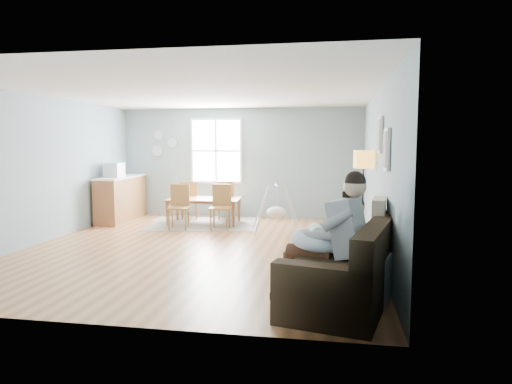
% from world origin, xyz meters
% --- Properties ---
extents(room, '(8.40, 9.40, 3.90)m').
position_xyz_m(room, '(0.00, 0.00, 2.42)').
color(room, '#935B34').
extents(window, '(1.32, 0.08, 1.62)m').
position_xyz_m(window, '(-0.60, 3.46, 1.65)').
color(window, silver).
rests_on(window, room).
extents(pictures, '(0.05, 1.34, 0.74)m').
position_xyz_m(pictures, '(2.97, -1.05, 1.85)').
color(pictures, silver).
rests_on(pictures, room).
extents(wall_plates, '(0.67, 0.02, 0.66)m').
position_xyz_m(wall_plates, '(-2.00, 3.47, 1.83)').
color(wall_plates, '#96AAB4').
rests_on(wall_plates, room).
extents(sofa, '(1.51, 2.50, 0.95)m').
position_xyz_m(sofa, '(2.52, -2.22, 0.33)').
color(sofa, black).
rests_on(sofa, room).
extents(green_throw, '(1.20, 1.05, 0.04)m').
position_xyz_m(green_throw, '(2.61, -1.44, 0.60)').
color(green_throw, '#166024').
rests_on(green_throw, sofa).
extents(beige_pillow, '(0.23, 0.57, 0.55)m').
position_xyz_m(beige_pillow, '(2.88, -1.68, 0.86)').
color(beige_pillow, beige).
rests_on(beige_pillow, sofa).
extents(father, '(1.15, 0.73, 1.53)m').
position_xyz_m(father, '(2.30, -2.51, 0.82)').
color(father, gray).
rests_on(father, sofa).
extents(nursing_pillow, '(0.75, 0.73, 0.24)m').
position_xyz_m(nursing_pillow, '(2.13, -2.47, 0.73)').
color(nursing_pillow, silver).
rests_on(nursing_pillow, father).
extents(infant, '(0.20, 0.45, 0.16)m').
position_xyz_m(infant, '(2.12, -2.43, 0.84)').
color(infant, silver).
rests_on(infant, nursing_pillow).
extents(toddler, '(0.62, 0.36, 0.93)m').
position_xyz_m(toddler, '(2.48, -1.98, 0.80)').
color(toddler, white).
rests_on(toddler, sofa).
extents(floor_lamp, '(0.34, 0.34, 1.71)m').
position_xyz_m(floor_lamp, '(2.80, 0.37, 1.42)').
color(floor_lamp, black).
rests_on(floor_lamp, room).
extents(storage_cube, '(0.61, 0.57, 0.55)m').
position_xyz_m(storage_cube, '(2.69, -2.32, 0.28)').
color(storage_cube, white).
rests_on(storage_cube, room).
extents(rug, '(2.73, 2.23, 0.01)m').
position_xyz_m(rug, '(-0.61, 2.35, 0.01)').
color(rug, '#A19A93').
rests_on(rug, room).
extents(dining_table, '(1.70, 1.01, 0.58)m').
position_xyz_m(dining_table, '(-0.61, 2.35, 0.29)').
color(dining_table, brown).
rests_on(dining_table, rug).
extents(chair_sw, '(0.49, 0.49, 0.96)m').
position_xyz_m(chair_sw, '(-0.96, 1.68, 0.55)').
color(chair_sw, olive).
rests_on(chair_sw, rug).
extents(chair_se, '(0.46, 0.46, 0.96)m').
position_xyz_m(chair_se, '(-0.07, 1.82, 0.55)').
color(chair_se, olive).
rests_on(chair_se, rug).
extents(chair_nw, '(0.51, 0.51, 0.94)m').
position_xyz_m(chair_nw, '(-1.14, 2.89, 0.53)').
color(chair_nw, olive).
rests_on(chair_nw, rug).
extents(chair_ne, '(0.50, 0.50, 0.93)m').
position_xyz_m(chair_ne, '(-0.26, 3.02, 0.53)').
color(chair_ne, olive).
rests_on(chair_ne, rug).
extents(counter, '(0.63, 1.91, 1.06)m').
position_xyz_m(counter, '(-2.70, 2.50, 0.54)').
color(counter, brown).
rests_on(counter, room).
extents(monitor, '(0.38, 0.37, 0.33)m').
position_xyz_m(monitor, '(-2.67, 2.14, 1.23)').
color(monitor, silver).
rests_on(monitor, counter).
extents(baby_swing, '(1.13, 1.15, 0.98)m').
position_xyz_m(baby_swing, '(1.15, 1.61, 0.44)').
color(baby_swing, silver).
rests_on(baby_swing, room).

